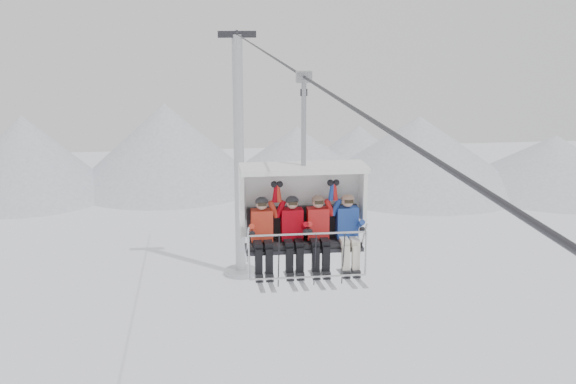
{
  "coord_description": "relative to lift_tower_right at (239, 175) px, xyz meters",
  "views": [
    {
      "loc": [
        -2.01,
        -16.47,
        14.57
      ],
      "look_at": [
        0.0,
        0.0,
        10.36
      ],
      "focal_mm": 45.0,
      "sensor_mm": 36.0,
      "label": 1
    }
  ],
  "objects": [
    {
      "name": "haul_cable",
      "position": [
        0.0,
        -22.0,
        7.52
      ],
      "size": [
        0.06,
        50.0,
        0.06
      ],
      "primitive_type": "cylinder",
      "rotation": [
        1.57,
        0.0,
        0.0
      ],
      "color": "#29292D",
      "rests_on": "lift_tower_left"
    },
    {
      "name": "skier_far_right",
      "position": [
        0.9,
        -24.72,
        4.46
      ],
      "size": [
        0.43,
        1.69,
        1.71
      ],
      "color": "#204098",
      "rests_on": "chairlift_carrier"
    },
    {
      "name": "lift_tower_right",
      "position": [
        0.0,
        0.0,
        0.0
      ],
      "size": [
        2.0,
        1.8,
        13.48
      ],
      "color": "#ACAEB3",
      "rests_on": "ground"
    },
    {
      "name": "skier_center_right",
      "position": [
        0.29,
        -24.72,
        4.46
      ],
      "size": [
        0.43,
        1.69,
        1.71
      ],
      "color": "red",
      "rests_on": "chairlift_carrier"
    },
    {
      "name": "skier_far_left",
      "position": [
        -0.85,
        -24.72,
        4.46
      ],
      "size": [
        0.43,
        1.69,
        1.71
      ],
      "color": "red",
      "rests_on": "chairlift_carrier"
    },
    {
      "name": "ridgeline",
      "position": [
        -1.58,
        20.05,
        -2.94
      ],
      "size": [
        72.0,
        21.0,
        7.0
      ],
      "color": "silver",
      "rests_on": "ground"
    },
    {
      "name": "skier_center_left",
      "position": [
        -0.24,
        -24.72,
        4.46
      ],
      "size": [
        0.43,
        1.69,
        1.71
      ],
      "color": "#AB030F",
      "rests_on": "chairlift_carrier"
    },
    {
      "name": "chairlift_carrier",
      "position": [
        0.0,
        -24.42,
        4.93
      ],
      "size": [
        2.53,
        1.17,
        3.98
      ],
      "color": "black",
      "rests_on": "haul_cable"
    }
  ]
}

